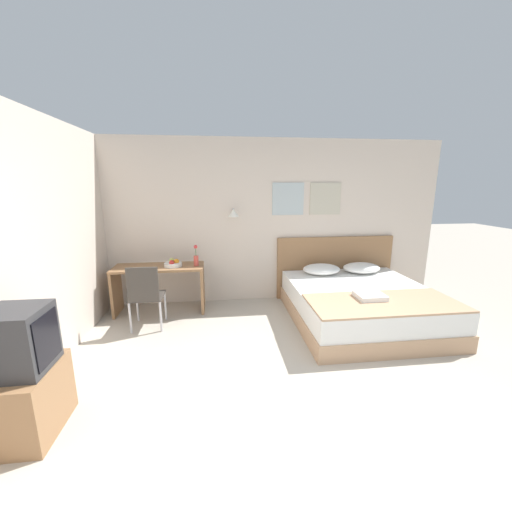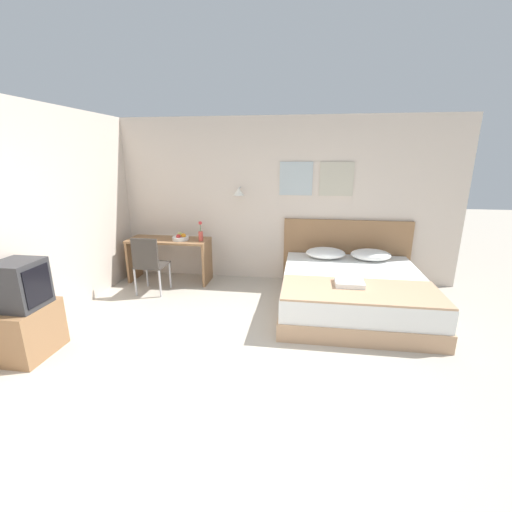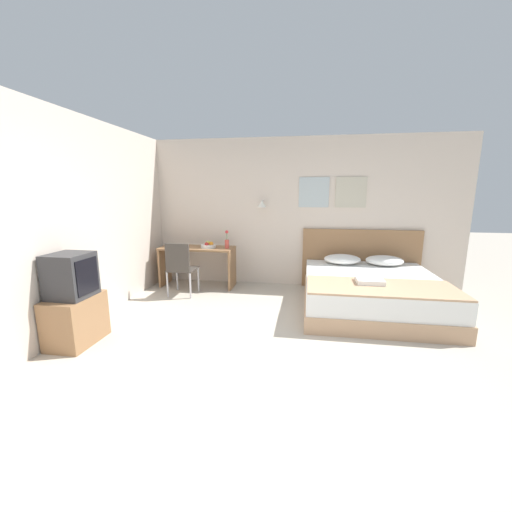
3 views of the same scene
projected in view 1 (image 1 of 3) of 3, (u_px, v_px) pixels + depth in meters
The scene contains 14 objects.
ground_plane at pixel (320, 422), 2.62m from camera, with size 24.00×24.00×0.00m, color #B2A899.
wall_back at pixel (267, 222), 5.18m from camera, with size 5.90×0.31×2.65m.
bed at pixel (361, 305), 4.49m from camera, with size 1.91×2.07×0.50m.
headboard at pixel (335, 267), 5.45m from camera, with size 2.03×0.06×1.06m.
pillow_left at pixel (321, 269), 5.10m from camera, with size 0.61×0.45×0.16m.
pillow_right at pixel (361, 268), 5.19m from camera, with size 0.61×0.45×0.16m.
throw_blanket at pixel (384, 303), 3.85m from camera, with size 1.85×0.83×0.02m.
folded_towel_near_foot at pixel (370, 296), 3.96m from camera, with size 0.34×0.31×0.06m.
desk at pixel (159, 279), 4.78m from camera, with size 1.33×0.52×0.73m.
desk_chair at pixel (145, 293), 4.18m from camera, with size 0.43×0.43×0.90m.
fruit_bowl at pixel (173, 264), 4.73m from camera, with size 0.26×0.26×0.12m.
flower_vase at pixel (196, 258), 4.75m from camera, with size 0.07×0.07×0.32m.
tv_stand at pixel (29, 401), 2.46m from camera, with size 0.42×0.61×0.55m.
television at pixel (18, 340), 2.34m from camera, with size 0.41×0.42×0.49m.
Camera 1 is at (-0.81, -2.16, 1.94)m, focal length 22.00 mm.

